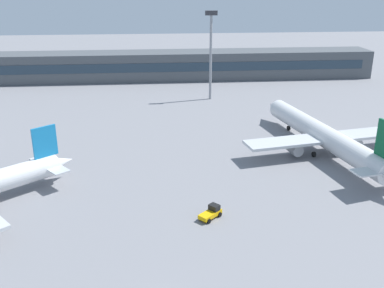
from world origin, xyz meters
name	(u,v)px	position (x,y,z in m)	size (l,w,h in m)	color
ground_plane	(154,160)	(0.00, 40.00, 0.00)	(400.00, 400.00, 0.00)	gray
terminal_building	(151,66)	(0.00, 110.67, 4.50)	(146.12, 12.13, 9.00)	#4C5156
airplane_mid	(321,134)	(32.15, 41.79, 3.45)	(32.08, 45.48, 11.30)	silver
baggage_tug_yellow	(211,212)	(7.70, 18.32, 0.80)	(3.65, 3.55, 1.75)	#F2B20C
floodlight_tower_west	(211,49)	(16.06, 83.36, 13.82)	(3.20, 0.80, 23.67)	gray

